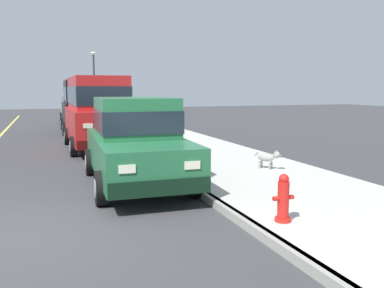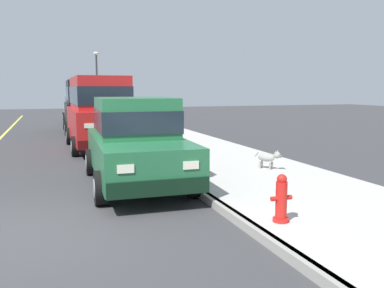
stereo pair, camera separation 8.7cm
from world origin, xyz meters
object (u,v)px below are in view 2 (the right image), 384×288
(car_tan_hatchback, at_px, (79,107))
(street_lamp, at_px, (97,77))
(dog_grey, at_px, (269,157))
(fire_hydrant, at_px, (281,200))
(car_black_van, at_px, (85,104))
(car_green_sedan, at_px, (136,140))
(car_red_van, at_px, (99,109))

(car_tan_hatchback, distance_m, street_lamp, 3.16)
(dog_grey, height_order, fire_hydrant, fire_hydrant)
(street_lamp, bearing_deg, car_black_van, -100.61)
(car_black_van, xyz_separation_m, car_tan_hatchback, (0.06, 5.43, -0.42))
(car_tan_hatchback, relative_size, street_lamp, 0.86)
(car_black_van, bearing_deg, dog_grey, -74.15)
(car_green_sedan, distance_m, street_lamp, 19.52)
(fire_hydrant, relative_size, street_lamp, 0.16)
(car_red_van, height_order, dog_grey, car_red_van)
(car_tan_hatchback, bearing_deg, fire_hydrant, -86.04)
(car_green_sedan, height_order, street_lamp, street_lamp)
(car_red_van, relative_size, fire_hydrant, 6.79)
(dog_grey, distance_m, fire_hydrant, 4.07)
(fire_hydrant, bearing_deg, car_red_van, 99.24)
(car_red_van, height_order, car_black_van, same)
(car_black_van, bearing_deg, car_tan_hatchback, 89.34)
(car_green_sedan, relative_size, car_red_van, 0.95)
(fire_hydrant, bearing_deg, street_lamp, 90.25)
(car_red_van, distance_m, fire_hydrant, 9.72)
(car_green_sedan, relative_size, fire_hydrant, 6.42)
(fire_hydrant, bearing_deg, car_black_van, 95.57)
(dog_grey, bearing_deg, fire_hydrant, -117.29)
(car_green_sedan, distance_m, dog_grey, 3.34)
(car_tan_hatchback, relative_size, fire_hydrant, 5.26)
(dog_grey, bearing_deg, car_tan_hatchback, 100.83)
(fire_hydrant, bearing_deg, car_tan_hatchback, 93.96)
(street_lamp, bearing_deg, car_tan_hatchback, -122.63)
(car_tan_hatchback, height_order, dog_grey, car_tan_hatchback)
(car_black_van, xyz_separation_m, dog_grey, (3.38, -11.90, -0.97))
(car_black_van, distance_m, dog_grey, 12.41)
(dog_grey, relative_size, fire_hydrant, 0.90)
(car_red_van, xyz_separation_m, car_black_van, (0.04, 5.97, 0.00))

